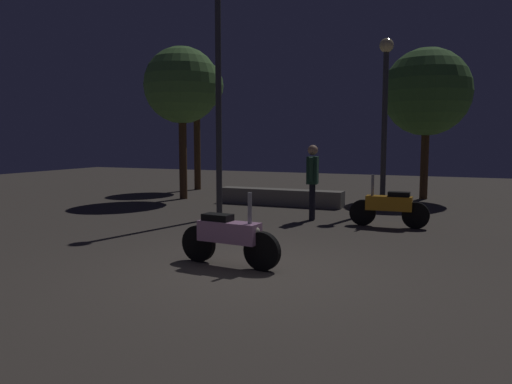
# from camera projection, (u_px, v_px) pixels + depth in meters

# --- Properties ---
(ground_plane) EXTENTS (40.00, 40.00, 0.00)m
(ground_plane) POSITION_uv_depth(u_px,v_px,m) (251.00, 272.00, 7.03)
(ground_plane) COLOR #4C443D
(motorcycle_pink_foreground) EXTENTS (1.66, 0.39, 1.11)m
(motorcycle_pink_foreground) POSITION_uv_depth(u_px,v_px,m) (229.00, 237.00, 7.35)
(motorcycle_pink_foreground) COLOR black
(motorcycle_pink_foreground) RESTS_ON ground_plane
(motorcycle_orange_parked_left) EXTENTS (1.66, 0.32, 1.11)m
(motorcycle_orange_parked_left) POSITION_uv_depth(u_px,v_px,m) (389.00, 207.00, 10.59)
(motorcycle_orange_parked_left) COLOR black
(motorcycle_orange_parked_left) RESTS_ON ground_plane
(person_rider_beside) EXTENTS (0.30, 0.67, 1.73)m
(person_rider_beside) POSITION_uv_depth(u_px,v_px,m) (313.00, 175.00, 11.44)
(person_rider_beside) COLOR black
(person_rider_beside) RESTS_ON ground_plane
(streetlamp_near) EXTENTS (0.36, 0.36, 4.40)m
(streetlamp_near) POSITION_uv_depth(u_px,v_px,m) (385.00, 100.00, 12.81)
(streetlamp_near) COLOR #38383D
(streetlamp_near) RESTS_ON ground_plane
(streetlamp_far) EXTENTS (0.36, 0.36, 5.46)m
(streetlamp_far) POSITION_uv_depth(u_px,v_px,m) (218.00, 71.00, 11.56)
(streetlamp_far) COLOR #38383D
(streetlamp_far) RESTS_ON ground_plane
(tree_left_bg) EXTENTS (2.33, 2.33, 4.66)m
(tree_left_bg) POSITION_uv_depth(u_px,v_px,m) (182.00, 86.00, 15.28)
(tree_left_bg) COLOR #4C331E
(tree_left_bg) RESTS_ON ground_plane
(tree_center_bg) EXTENTS (2.66, 2.66, 4.62)m
(tree_center_bg) POSITION_uv_depth(u_px,v_px,m) (427.00, 92.00, 15.24)
(tree_center_bg) COLOR #4C331E
(tree_center_bg) RESTS_ON ground_plane
(tree_right_bg) EXTENTS (1.96, 1.96, 4.77)m
(tree_right_bg) POSITION_uv_depth(u_px,v_px,m) (196.00, 87.00, 18.12)
(tree_right_bg) COLOR #4C331E
(tree_right_bg) RESTS_ON ground_plane
(planter_wall_low) EXTENTS (3.59, 0.50, 0.45)m
(planter_wall_low) POSITION_uv_depth(u_px,v_px,m) (280.00, 197.00, 14.15)
(planter_wall_low) COLOR gray
(planter_wall_low) RESTS_ON ground_plane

